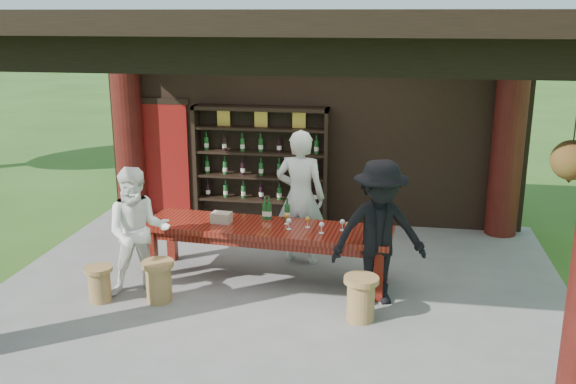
% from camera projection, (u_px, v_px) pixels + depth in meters
% --- Properties ---
extents(ground, '(90.00, 90.00, 0.00)m').
position_uv_depth(ground, '(283.00, 283.00, 8.54)').
color(ground, '#2D5119').
rests_on(ground, ground).
extents(pavilion, '(7.50, 6.00, 3.60)m').
position_uv_depth(pavilion, '(287.00, 119.00, 8.38)').
color(pavilion, slate).
rests_on(pavilion, ground).
extents(wine_shelf, '(2.27, 0.34, 1.99)m').
position_uv_depth(wine_shelf, '(261.00, 166.00, 10.73)').
color(wine_shelf, black).
rests_on(wine_shelf, ground).
extents(tasting_table, '(3.35, 1.11, 0.75)m').
position_uv_depth(tasting_table, '(267.00, 234.00, 8.53)').
color(tasting_table, '#4E100B').
rests_on(tasting_table, ground).
extents(stool_near_left, '(0.40, 0.40, 0.53)m').
position_uv_depth(stool_near_left, '(159.00, 280.00, 7.94)').
color(stool_near_left, olive).
rests_on(stool_near_left, ground).
extents(stool_near_right, '(0.41, 0.41, 0.54)m').
position_uv_depth(stool_near_right, '(361.00, 297.00, 7.44)').
color(stool_near_right, olive).
rests_on(stool_near_right, ground).
extents(stool_far_left, '(0.35, 0.35, 0.46)m').
position_uv_depth(stool_far_left, '(99.00, 283.00, 7.95)').
color(stool_far_left, olive).
rests_on(stool_far_left, ground).
extents(host, '(0.75, 0.53, 1.92)m').
position_uv_depth(host, '(300.00, 197.00, 9.05)').
color(host, beige).
rests_on(host, ground).
extents(guest_woman, '(0.98, 0.88, 1.66)m').
position_uv_depth(guest_woman, '(138.00, 232.00, 8.01)').
color(guest_woman, white).
rests_on(guest_woman, ground).
extents(guest_man, '(1.31, 0.98, 1.81)m').
position_uv_depth(guest_man, '(379.00, 233.00, 7.74)').
color(guest_man, black).
rests_on(guest_man, ground).
extents(table_bottles, '(0.39, 0.09, 0.31)m').
position_uv_depth(table_bottles, '(274.00, 209.00, 8.72)').
color(table_bottles, '#194C1E').
rests_on(table_bottles, tasting_table).
extents(table_glasses, '(0.90, 0.36, 0.15)m').
position_uv_depth(table_glasses, '(316.00, 224.00, 8.33)').
color(table_glasses, silver).
rests_on(table_glasses, tasting_table).
extents(napkin_basket, '(0.27, 0.20, 0.14)m').
position_uv_depth(napkin_basket, '(221.00, 218.00, 8.61)').
color(napkin_basket, '#BF6672').
rests_on(napkin_basket, tasting_table).
extents(shrubs, '(16.48, 8.03, 1.36)m').
position_uv_depth(shrubs, '(484.00, 235.00, 8.72)').
color(shrubs, '#194C14').
rests_on(shrubs, ground).
extents(trees, '(21.47, 9.90, 4.80)m').
position_uv_depth(trees, '(514.00, 21.00, 8.70)').
color(trees, '#3F2819').
rests_on(trees, ground).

